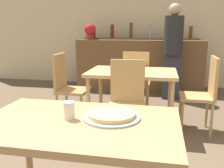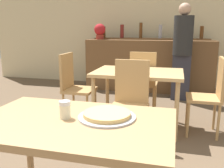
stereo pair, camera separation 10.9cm
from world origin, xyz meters
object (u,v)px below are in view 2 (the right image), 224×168
object	(u,v)px
chair_far_side_front	(130,98)
person_standing	(182,49)
chair_far_side_back	(143,79)
pizza_tray	(107,115)
potted_plant	(100,31)
cheese_shaker	(65,110)
chair_far_side_right	(211,91)
chair_far_side_left	(74,83)

from	to	relation	value
chair_far_side_front	person_standing	distance (m)	2.17
chair_far_side_front	chair_far_side_back	bearing A→B (deg)	90.00
chair_far_side_front	pizza_tray	distance (m)	1.25
potted_plant	chair_far_side_front	bearing A→B (deg)	-66.18
cheese_shaker	potted_plant	distance (m)	4.03
pizza_tray	potted_plant	xyz separation A→B (m)	(-1.23, 3.82, 0.44)
chair_far_side_back	chair_far_side_right	xyz separation A→B (m)	(0.89, -0.54, 0.00)
chair_far_side_right	pizza_tray	xyz separation A→B (m)	(-0.81, -1.77, 0.24)
person_standing	potted_plant	bearing A→B (deg)	162.70
chair_far_side_left	person_standing	bearing A→B (deg)	-43.67
chair_far_side_back	pizza_tray	xyz separation A→B (m)	(0.08, -2.31, 0.24)
chair_far_side_front	chair_far_side_back	xyz separation A→B (m)	(-0.00, 1.09, 0.00)
chair_far_side_back	person_standing	world-z (taller)	person_standing
chair_far_side_front	cheese_shaker	world-z (taller)	chair_far_side_front
chair_far_side_front	pizza_tray	xyz separation A→B (m)	(0.08, -1.22, 0.24)
pizza_tray	cheese_shaker	xyz separation A→B (m)	(-0.24, -0.07, 0.04)
chair_far_side_right	pizza_tray	bearing A→B (deg)	-24.59
pizza_tray	chair_far_side_left	bearing A→B (deg)	118.93
chair_far_side_back	chair_far_side_left	bearing A→B (deg)	31.35
pizza_tray	person_standing	distance (m)	3.32
chair_far_side_left	pizza_tray	distance (m)	2.04
cheese_shaker	person_standing	distance (m)	3.43
chair_far_side_back	pizza_tray	size ratio (longest dim) A/B	2.78
person_standing	chair_far_side_back	bearing A→B (deg)	-119.73
pizza_tray	cheese_shaker	distance (m)	0.25
potted_plant	pizza_tray	bearing A→B (deg)	-72.16
chair_far_side_left	chair_far_side_front	bearing A→B (deg)	-121.35
person_standing	potted_plant	xyz separation A→B (m)	(-1.70, 0.53, 0.30)
chair_far_side_front	person_standing	xyz separation A→B (m)	(0.56, 2.06, 0.38)
cheese_shaker	person_standing	xyz separation A→B (m)	(0.71, 3.36, 0.10)
chair_far_side_back	chair_far_side_front	bearing A→B (deg)	90.00
pizza_tray	chair_far_side_front	bearing A→B (deg)	93.92
chair_far_side_left	person_standing	size ratio (longest dim) A/B	0.56
chair_far_side_right	potted_plant	distance (m)	2.97
chair_far_side_left	person_standing	xyz separation A→B (m)	(1.45, 1.52, 0.38)
chair_far_side_back	pizza_tray	distance (m)	2.33
chair_far_side_back	pizza_tray	bearing A→B (deg)	92.08
cheese_shaker	person_standing	size ratio (longest dim) A/B	0.06
pizza_tray	chair_far_side_back	bearing A→B (deg)	92.08
chair_far_side_right	pizza_tray	world-z (taller)	chair_far_side_right
pizza_tray	person_standing	world-z (taller)	person_standing
chair_far_side_front	chair_far_side_back	world-z (taller)	same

